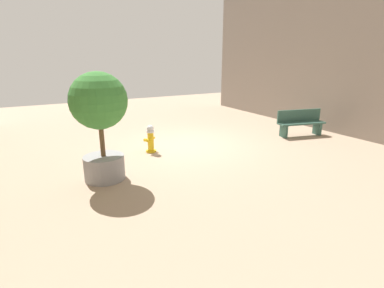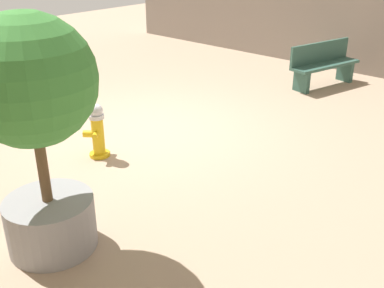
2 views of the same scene
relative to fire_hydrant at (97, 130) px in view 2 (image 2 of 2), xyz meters
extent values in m
plane|color=tan|center=(-1.26, -0.12, -0.42)|extent=(23.40, 23.40, 0.00)
cylinder|color=gold|center=(0.00, 0.00, -0.40)|extent=(0.31, 0.31, 0.05)
cylinder|color=gold|center=(0.00, 0.00, -0.09)|extent=(0.18, 0.18, 0.57)
cylinder|color=silver|center=(0.00, 0.00, 0.23)|extent=(0.23, 0.23, 0.06)
sphere|color=silver|center=(0.00, 0.00, 0.32)|extent=(0.21, 0.21, 0.21)
cylinder|color=gold|center=(0.10, 0.09, -0.02)|extent=(0.15, 0.15, 0.08)
cylinder|color=gold|center=(-0.11, -0.08, -0.02)|extent=(0.15, 0.15, 0.08)
cylinder|color=gold|center=(0.09, -0.11, -0.06)|extent=(0.17, 0.18, 0.11)
cube|color=#33594C|center=(-6.23, 1.07, -0.20)|extent=(0.19, 0.41, 0.45)
cube|color=#33594C|center=(-4.84, 0.73, -0.20)|extent=(0.19, 0.41, 0.45)
cube|color=#33594C|center=(-5.53, 0.90, 0.06)|extent=(1.83, 0.85, 0.06)
cube|color=#33594C|center=(-5.58, 0.71, 0.31)|extent=(1.74, 0.48, 0.44)
cylinder|color=gray|center=(1.72, 1.42, -0.13)|extent=(0.94, 0.94, 0.58)
cylinder|color=brown|center=(1.72, 1.42, 0.61)|extent=(0.11, 0.11, 0.91)
sphere|color=#3D8438|center=(1.72, 1.42, 1.45)|extent=(1.28, 1.28, 1.28)
camera|label=1|loc=(3.08, 8.11, 2.39)|focal=27.44mm
camera|label=2|loc=(3.80, 5.29, 2.70)|focal=43.06mm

